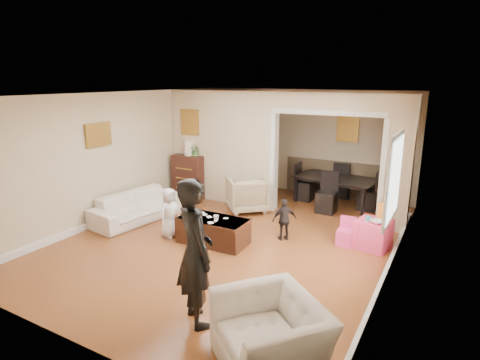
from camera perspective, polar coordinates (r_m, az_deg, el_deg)
The scene contains 27 objects.
floor at distance 7.43m, azimuth -0.76°, elevation -8.20°, with size 7.00×7.00×0.00m, color #9B5528.
partition_left at distance 9.24m, azimuth -2.61°, elevation 4.71°, with size 2.75×0.18×2.60m, color #BCAF8A.
partition_right at distance 7.95m, azimuth 21.72°, elevation 2.08°, with size 0.55×0.18×2.60m, color #BCAF8A.
partition_header at distance 8.09m, azimuth 12.66°, elevation 11.01°, with size 2.22×0.18×0.35m, color #BCAF8A.
window_pane at distance 5.74m, azimuth 21.37°, elevation 0.20°, with size 0.03×0.95×1.10m, color white.
framed_art_partition at distance 9.55m, azimuth -7.23°, elevation 8.26°, with size 0.45×0.03×0.55m, color brown.
framed_art_sofa_wall at distance 8.21m, azimuth -19.74°, elevation 6.17°, with size 0.03×0.55×0.40m, color brown.
framed_art_alcove at distance 9.73m, azimuth 15.25°, elevation 7.10°, with size 0.45×0.03×0.55m, color brown.
sofa at distance 8.46m, azimuth -14.39°, elevation -3.72°, with size 1.99×0.78×0.58m, color #F1E3D0.
armchair_back at distance 8.74m, azimuth 1.00°, elevation -2.03°, with size 0.82×0.84×0.76m, color tan.
armchair_front at distance 4.29m, azimuth 4.41°, elevation -21.42°, with size 1.10×0.96×0.71m, color #F1E3D0.
dresser at distance 9.73m, azimuth -7.26°, elevation 0.49°, with size 0.77×0.44×1.06m, color #381610.
table_lamp at distance 9.59m, azimuth -7.39°, elevation 4.63°, with size 0.22×0.22×0.36m, color #FAE8CB.
potted_plant at distance 9.48m, azimuth -6.41°, elevation 4.29°, with size 0.25×0.22×0.28m, color #487735.
coffee_table at distance 7.12m, azimuth -3.88°, elevation -7.30°, with size 1.22×0.61×0.46m, color #381B12.
coffee_cup at distance 6.93m, azimuth -3.45°, elevation -5.46°, with size 0.10×0.10×0.09m, color beige.
play_table at distance 7.26m, azimuth 18.67°, elevation -7.43°, with size 0.53×0.53×0.51m, color #FF4379.
cereal_box at distance 7.20m, azimuth 20.01°, elevation -4.31°, with size 0.20×0.07×0.30m, color gold.
cyan_cup at distance 7.13m, azimuth 17.99°, elevation -5.26°, with size 0.08×0.08×0.08m, color #25A7BA.
toy_block at distance 7.29m, azimuth 18.10°, elevation -4.95°, with size 0.08×0.06×0.05m, color red.
play_bowl at distance 7.04m, azimuth 19.06°, elevation -5.71°, with size 0.22×0.22×0.05m, color beige.
dining_table at distance 9.45m, azimuth 13.55°, elevation -1.57°, with size 1.82×1.02×0.64m, color black.
adult_person at distance 4.71m, azimuth -6.49°, elevation -10.38°, with size 0.65×0.43×1.79m, color black.
child_kneel_a at distance 7.40m, azimuth -10.10°, elevation -4.69°, with size 0.45×0.30×0.93m, color white.
child_kneel_b at distance 7.67m, azimuth -7.08°, elevation -4.35°, with size 0.40×0.31×0.81m, color #CA7E89.
child_toddler at distance 7.22m, azimuth 6.42°, elevation -5.68°, with size 0.46×0.19×0.78m, color black.
craft_papers at distance 7.08m, azimuth -4.82°, elevation -5.44°, with size 0.73×0.49×0.00m.
Camera 1 is at (3.43, -5.94, 2.87)m, focal length 29.60 mm.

